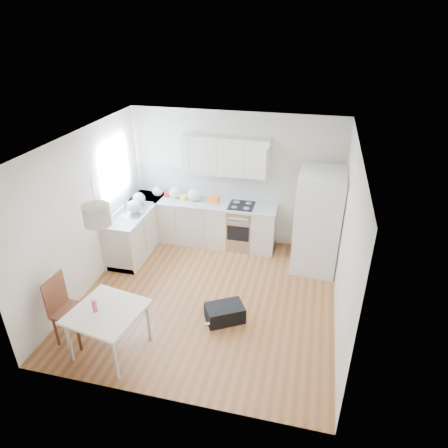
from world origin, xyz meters
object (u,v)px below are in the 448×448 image
object	(u,v)px
dining_table	(107,315)
gym_bag	(225,313)
dining_chair	(72,310)
refrigerator	(319,221)

from	to	relation	value
dining_table	gym_bag	distance (m)	1.81
dining_table	dining_chair	xyz separation A→B (m)	(-0.62, 0.09, -0.12)
refrigerator	dining_chair	size ratio (longest dim) A/B	1.80
refrigerator	gym_bag	world-z (taller)	refrigerator
dining_chair	dining_table	bearing A→B (deg)	-5.68
refrigerator	dining_table	bearing A→B (deg)	-131.63
dining_table	gym_bag	world-z (taller)	dining_table
dining_chair	gym_bag	world-z (taller)	dining_chair
dining_chair	refrigerator	bearing A→B (deg)	42.76
dining_chair	gym_bag	bearing A→B (deg)	26.59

